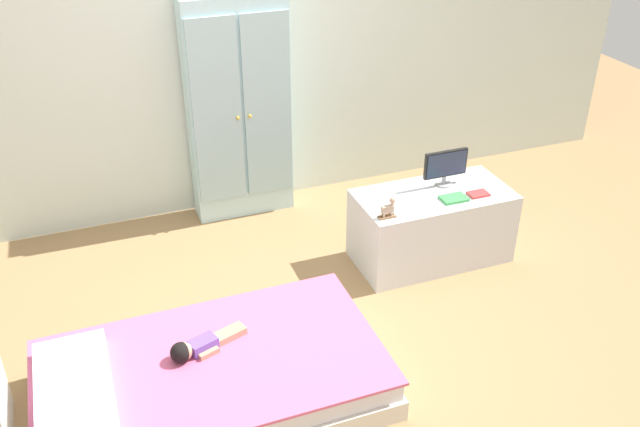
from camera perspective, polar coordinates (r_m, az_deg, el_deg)
ground_plane at (r=3.73m, az=-3.07°, el=-10.45°), size 10.00×10.00×0.02m
back_wall at (r=4.49m, az=-10.05°, el=16.07°), size 6.40×0.05×2.70m
bed at (r=3.36m, az=-8.88°, el=-13.45°), size 1.60×0.91×0.23m
pillow at (r=3.25m, az=-19.70°, el=-13.50°), size 0.32×0.65×0.07m
doll at (r=3.31m, az=-10.34°, el=-10.86°), size 0.38×0.19×0.10m
wardrobe at (r=4.56m, az=-6.74°, el=8.53°), size 0.66×0.25×1.48m
tv_stand at (r=4.27m, az=9.20°, el=-1.03°), size 0.93×0.47×0.45m
tv_monitor at (r=4.21m, az=10.36°, el=3.93°), size 0.28×0.10×0.23m
rocking_horse_toy at (r=3.85m, az=5.71°, el=0.44°), size 0.10×0.04×0.12m
book_green at (r=4.11m, az=11.02°, el=1.23°), size 0.15×0.11×0.02m
book_red at (r=4.19m, az=12.97°, el=1.60°), size 0.12×0.08×0.01m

